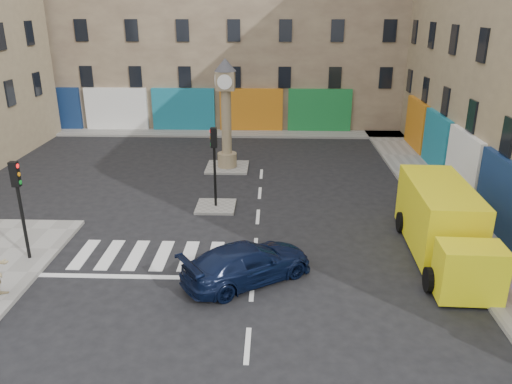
# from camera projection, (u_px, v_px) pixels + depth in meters

# --- Properties ---
(ground) EXTENTS (120.00, 120.00, 0.00)m
(ground) POSITION_uv_depth(u_px,v_px,m) (251.00, 305.00, 15.76)
(ground) COLOR black
(ground) RESTS_ON ground
(sidewalk_right) EXTENTS (2.60, 30.00, 0.15)m
(sidewalk_right) POSITION_uv_depth(u_px,v_px,m) (434.00, 194.00, 24.79)
(sidewalk_right) COLOR gray
(sidewalk_right) RESTS_ON ground
(sidewalk_far) EXTENTS (32.00, 2.40, 0.15)m
(sidewalk_far) POSITION_uv_depth(u_px,v_px,m) (210.00, 133.00, 36.63)
(sidewalk_far) COLOR gray
(sidewalk_far) RESTS_ON ground
(island_near) EXTENTS (1.80, 1.80, 0.12)m
(island_near) POSITION_uv_depth(u_px,v_px,m) (216.00, 207.00, 23.29)
(island_near) COLOR gray
(island_near) RESTS_ON ground
(island_far) EXTENTS (2.40, 2.40, 0.12)m
(island_far) POSITION_uv_depth(u_px,v_px,m) (227.00, 167.00, 28.90)
(island_far) COLOR gray
(island_far) RESTS_ON ground
(building_far) EXTENTS (32.00, 10.00, 17.00)m
(building_far) POSITION_uv_depth(u_px,v_px,m) (216.00, 10.00, 39.07)
(building_far) COLOR gray
(building_far) RESTS_ON ground
(traffic_light_left_far) EXTENTS (0.28, 0.22, 3.70)m
(traffic_light_left_far) POSITION_uv_depth(u_px,v_px,m) (19.00, 195.00, 17.54)
(traffic_light_left_far) COLOR black
(traffic_light_left_far) RESTS_ON sidewalk_left
(traffic_light_island) EXTENTS (0.28, 0.22, 3.70)m
(traffic_light_island) POSITION_uv_depth(u_px,v_px,m) (214.00, 154.00, 22.39)
(traffic_light_island) COLOR black
(traffic_light_island) RESTS_ON island_near
(clock_pillar) EXTENTS (1.20, 1.20, 6.10)m
(clock_pillar) POSITION_uv_depth(u_px,v_px,m) (226.00, 107.00, 27.66)
(clock_pillar) COLOR #968462
(clock_pillar) RESTS_ON island_far
(navy_sedan) EXTENTS (4.90, 4.17, 1.35)m
(navy_sedan) POSITION_uv_depth(u_px,v_px,m) (248.00, 263.00, 16.96)
(navy_sedan) COLOR black
(navy_sedan) RESTS_ON ground
(yellow_van) EXTENTS (2.58, 7.06, 2.54)m
(yellow_van) POSITION_uv_depth(u_px,v_px,m) (443.00, 224.00, 18.53)
(yellow_van) COLOR #FFF215
(yellow_van) RESTS_ON ground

